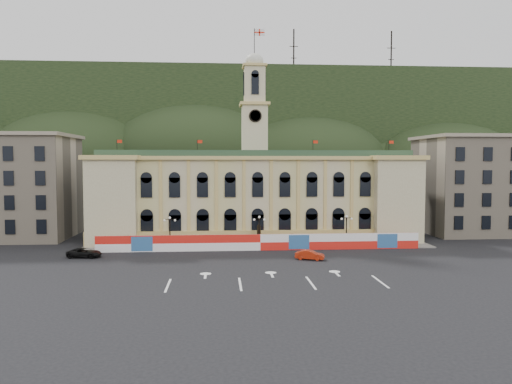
{
  "coord_description": "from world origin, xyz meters",
  "views": [
    {
      "loc": [
        -6.28,
        -60.94,
        13.69
      ],
      "look_at": [
        -0.45,
        18.0,
        8.85
      ],
      "focal_mm": 35.0,
      "sensor_mm": 36.0,
      "label": 1
    }
  ],
  "objects": [
    {
      "name": "lamp_center",
      "position": [
        0.0,
        17.0,
        3.07
      ],
      "size": [
        1.96,
        0.44,
        5.15
      ],
      "color": "black",
      "rests_on": "ground"
    },
    {
      "name": "hoarding_fence",
      "position": [
        0.06,
        15.07,
        1.25
      ],
      "size": [
        50.0,
        0.44,
        2.5
      ],
      "color": "red",
      "rests_on": "ground"
    },
    {
      "name": "side_building_right",
      "position": [
        43.0,
        30.93,
        9.33
      ],
      "size": [
        21.0,
        17.0,
        18.6
      ],
      "color": "#BBAA90",
      "rests_on": "ground"
    },
    {
      "name": "ground",
      "position": [
        0.0,
        0.0,
        0.0
      ],
      "size": [
        260.0,
        260.0,
        0.0
      ],
      "primitive_type": "plane",
      "color": "black",
      "rests_on": "ground"
    },
    {
      "name": "black_suv",
      "position": [
        -25.53,
        11.16,
        0.67
      ],
      "size": [
        3.5,
        5.44,
        1.35
      ],
      "primitive_type": "imported",
      "rotation": [
        0.0,
        0.0,
        1.44
      ],
      "color": "black",
      "rests_on": "ground"
    },
    {
      "name": "pavement",
      "position": [
        0.0,
        17.75,
        0.08
      ],
      "size": [
        56.0,
        5.5,
        0.16
      ],
      "primitive_type": "cube",
      "color": "slate",
      "rests_on": "ground"
    },
    {
      "name": "lamp_right",
      "position": [
        14.0,
        17.0,
        3.07
      ],
      "size": [
        1.96,
        0.44,
        5.15
      ],
      "color": "black",
      "rests_on": "ground"
    },
    {
      "name": "hill_ridge",
      "position": [
        0.03,
        121.99,
        19.48
      ],
      "size": [
        230.0,
        80.0,
        64.0
      ],
      "color": "black",
      "rests_on": "ground"
    },
    {
      "name": "side_building_left",
      "position": [
        -43.0,
        30.93,
        9.33
      ],
      "size": [
        21.0,
        17.0,
        18.6
      ],
      "color": "#BBAA90",
      "rests_on": "ground"
    },
    {
      "name": "city_hall",
      "position": [
        0.0,
        27.63,
        7.85
      ],
      "size": [
        56.2,
        17.6,
        37.1
      ],
      "color": "#C8BA90",
      "rests_on": "ground"
    },
    {
      "name": "lane_markings",
      "position": [
        0.0,
        -5.0,
        0.0
      ],
      "size": [
        26.0,
        10.0,
        0.02
      ],
      "primitive_type": null,
      "color": "white",
      "rests_on": "ground"
    },
    {
      "name": "lamp_left",
      "position": [
        -14.0,
        17.0,
        3.07
      ],
      "size": [
        1.96,
        0.44,
        5.15
      ],
      "color": "black",
      "rests_on": "ground"
    },
    {
      "name": "statue",
      "position": [
        0.0,
        18.0,
        1.19
      ],
      "size": [
        1.4,
        1.4,
        3.72
      ],
      "color": "#595651",
      "rests_on": "ground"
    },
    {
      "name": "red_sedan",
      "position": [
        6.29,
        7.25,
        0.67
      ],
      "size": [
        4.03,
        4.95,
        1.33
      ],
      "primitive_type": "imported",
      "rotation": [
        0.0,
        0.0,
        1.22
      ],
      "color": "#AD230C",
      "rests_on": "ground"
    }
  ]
}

